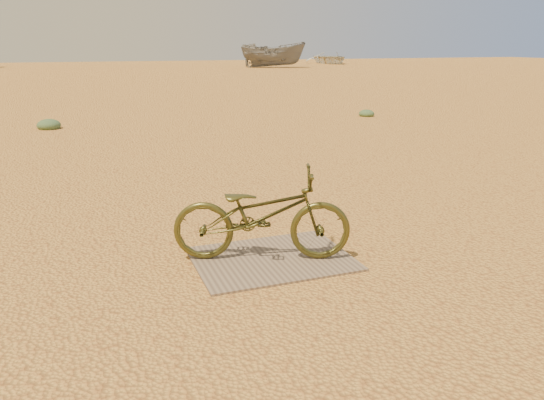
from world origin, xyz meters
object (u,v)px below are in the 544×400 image
object	(u,v)px
plywood_board	(272,259)
boat_far_right	(330,58)
boat_mid_right	(273,55)
bicycle	(262,215)

from	to	relation	value
plywood_board	boat_far_right	world-z (taller)	boat_far_right
plywood_board	boat_mid_right	bearing A→B (deg)	69.49
bicycle	boat_far_right	size ratio (longest dim) A/B	0.31
boat_mid_right	boat_far_right	xyz separation A→B (m)	(8.54, 6.35, -0.48)
boat_far_right	plywood_board	bearing A→B (deg)	-113.54
plywood_board	bicycle	distance (m)	0.47
plywood_board	bicycle	xyz separation A→B (m)	(-0.09, 0.03, 0.46)
plywood_board	boat_far_right	xyz separation A→B (m)	(23.17, 45.46, 0.56)
bicycle	boat_mid_right	xyz separation A→B (m)	(14.72, 39.07, 0.59)
boat_far_right	boat_mid_right	bearing A→B (deg)	-139.89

